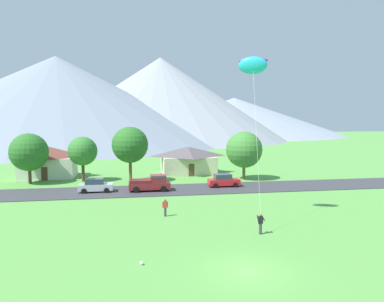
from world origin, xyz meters
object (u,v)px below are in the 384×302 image
tree_left_of_center (29,152)px  parked_car_silver_west_end (95,186)px  tree_right_of_center (244,150)px  tree_center (130,145)px  parked_car_red_mid_west (223,181)px  house_leftmost (48,161)px  soccer_ball (142,263)px  pickup_truck_maroon_west_side (151,183)px  watcher_person (165,207)px  kite_flyer_with_kite (253,69)px  house_left_center (188,159)px  tree_near_left (83,151)px

tree_left_of_center → parked_car_silver_west_end: (9.63, -7.92, -3.61)m
tree_left_of_center → tree_right_of_center: tree_right_of_center is taller
tree_center → parked_car_red_mid_west: (12.32, -5.95, -4.55)m
house_leftmost → soccer_ball: size_ratio=36.31×
pickup_truck_maroon_west_side → soccer_ball: pickup_truck_maroon_west_side is taller
parked_car_red_mid_west → watcher_person: parked_car_red_mid_west is taller
tree_center → parked_car_silver_west_end: bearing=-123.0°
house_leftmost → parked_car_silver_west_end: size_ratio=2.07×
parked_car_red_mid_west → kite_flyer_with_kite: kite_flyer_with_kite is taller
parked_car_silver_west_end → kite_flyer_with_kite: 24.85m
tree_center → kite_flyer_with_kite: size_ratio=0.54×
pickup_truck_maroon_west_side → watcher_person: size_ratio=3.11×
parked_car_red_mid_west → kite_flyer_with_kite: size_ratio=0.28×
house_left_center → pickup_truck_maroon_west_side: bearing=-116.5°
tree_near_left → soccer_ball: tree_near_left is taller
tree_left_of_center → kite_flyer_with_kite: kite_flyer_with_kite is taller
house_leftmost → parked_car_red_mid_west: house_leftmost is taller
tree_near_left → tree_center: (6.82, -1.84, 0.97)m
tree_center → kite_flyer_with_kite: 25.56m
kite_flyer_with_kite → house_left_center: bearing=92.5°
parked_car_red_mid_west → watcher_person: bearing=-124.3°
tree_center → parked_car_red_mid_west: bearing=-25.8°
house_leftmost → watcher_person: house_leftmost is taller
tree_left_of_center → kite_flyer_with_kite: size_ratio=0.48×
house_leftmost → tree_left_of_center: (-1.41, -5.60, 1.96)m
house_left_center → tree_center: (-9.60, -7.11, 3.10)m
tree_near_left → parked_car_red_mid_west: tree_near_left is taller
tree_left_of_center → soccer_ball: 35.50m
parked_car_red_mid_west → tree_center: bearing=154.2°
soccer_ball → tree_right_of_center: bearing=61.6°
tree_near_left → tree_right_of_center: size_ratio=0.91×
house_left_center → parked_car_red_mid_west: bearing=-78.3°
tree_center → watcher_person: (3.06, -19.53, -4.54)m
tree_near_left → kite_flyer_with_kite: 30.78m
pickup_truck_maroon_west_side → tree_near_left: bearing=135.5°
house_leftmost → house_left_center: house_leftmost is taller
house_left_center → pickup_truck_maroon_west_side: 16.10m
tree_near_left → tree_right_of_center: tree_right_of_center is taller
soccer_ball → tree_left_of_center: bearing=114.2°
tree_right_of_center → pickup_truck_maroon_west_side: (-14.49, -6.82, -3.45)m
tree_near_left → tree_right_of_center: bearing=-5.5°
watcher_person → house_leftmost: bearing=120.8°
parked_car_red_mid_west → watcher_person: (-9.26, -13.57, 0.01)m
parked_car_silver_west_end → watcher_person: bearing=-59.7°
tree_center → pickup_truck_maroon_west_side: 8.81m
house_left_center → soccer_ball: house_left_center is taller
tree_near_left → house_leftmost: bearing=139.7°
tree_left_of_center → parked_car_red_mid_west: size_ratio=1.70×
soccer_ball → kite_flyer_with_kite: bearing=41.9°
tree_right_of_center → parked_car_silver_west_end: bearing=-163.5°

